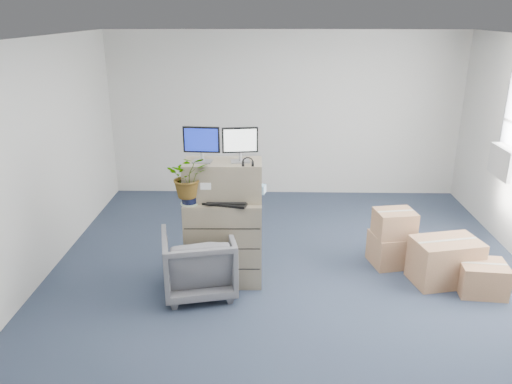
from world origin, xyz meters
TOP-DOWN VIEW (x-y plane):
  - ground at (0.00, 0.00)m, footprint 7.00×7.00m
  - wall_back at (0.00, 3.51)m, footprint 6.00×0.02m
  - ac_unit at (2.87, 1.40)m, footprint 0.24×0.60m
  - filing_cabinet_lower at (-0.80, 0.38)m, footprint 0.90×0.56m
  - filing_cabinet_upper at (-0.80, 0.42)m, footprint 0.90×0.46m
  - monitor_left at (-1.02, 0.39)m, footprint 0.41×0.17m
  - monitor_right at (-0.60, 0.41)m, footprint 0.40×0.18m
  - headphones at (-0.50, 0.26)m, footprint 0.13×0.02m
  - keyboard at (-0.76, 0.23)m, footprint 0.53×0.32m
  - mouse at (-0.45, 0.31)m, footprint 0.10×0.07m
  - water_bottle at (-0.69, 0.40)m, footprint 0.08×0.08m
  - phone_dock at (-0.83, 0.45)m, footprint 0.06×0.05m
  - external_drive at (-0.50, 0.51)m, footprint 0.24×0.20m
  - tissue_box at (-0.44, 0.45)m, footprint 0.27×0.18m
  - potted_plant at (-1.16, 0.23)m, footprint 0.49×0.53m
  - office_chair at (-1.07, 0.09)m, footprint 0.93×0.89m
  - cardboard_boxes at (1.71, 0.50)m, footprint 1.45×1.22m

SIDE VIEW (x-z plane):
  - ground at x=0.00m, z-range 0.00..0.00m
  - cardboard_boxes at x=1.71m, z-range -0.09..0.65m
  - office_chair at x=-1.07m, z-range 0.00..0.82m
  - filing_cabinet_lower at x=-0.80m, z-range 0.00..1.03m
  - keyboard at x=-0.76m, z-range 1.03..1.06m
  - mouse at x=-0.45m, z-range 1.03..1.07m
  - external_drive at x=-0.50m, z-range 1.03..1.10m
  - phone_dock at x=-0.83m, z-range 1.01..1.14m
  - tissue_box at x=-0.44m, z-range 1.10..1.19m
  - water_bottle at x=-0.69m, z-range 1.03..1.30m
  - ac_unit at x=2.87m, z-range 1.00..1.40m
  - filing_cabinet_upper at x=-0.80m, z-range 1.03..1.48m
  - potted_plant at x=-1.16m, z-range 1.07..1.53m
  - wall_back at x=0.00m, z-range 0.00..2.80m
  - headphones at x=-0.50m, z-range 1.45..1.58m
  - monitor_right at x=-0.60m, z-range 1.50..1.90m
  - monitor_left at x=-1.02m, z-range 1.50..1.91m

